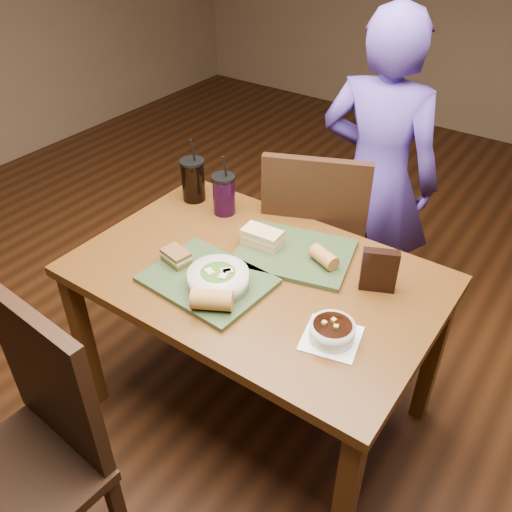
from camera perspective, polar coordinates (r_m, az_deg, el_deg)
The scene contains 16 objects.
ground at distance 2.49m, azimuth 0.00°, elevation -15.40°, with size 6.00×6.00×0.00m, color #381C0B.
dining_table at distance 2.02m, azimuth 0.00°, elevation -3.68°, with size 1.30×0.85×0.75m.
chair_near at distance 1.82m, azimuth -22.37°, elevation -17.85°, with size 0.46×0.47×1.00m.
chair_far at distance 2.46m, azimuth 7.06°, elevation 1.51°, with size 0.58×0.59×1.01m.
diner at distance 2.57m, azimuth 12.57°, elevation 7.90°, with size 0.56×0.37×1.54m, color #4C3696.
tray_near at distance 1.91m, azimuth -5.14°, elevation -2.55°, with size 0.42×0.32×0.02m, color #2A3C1F.
tray_far at distance 2.04m, azimuth 4.03°, elevation 0.28°, with size 0.42×0.32×0.02m, color #2A3C1F.
salad_bowl at distance 1.85m, azimuth -3.99°, elevation -2.34°, with size 0.21×0.21×0.07m.
soup_bowl at distance 1.70m, azimuth 8.00°, elevation -7.85°, with size 0.21×0.21×0.07m.
sandwich_near at distance 1.98m, azimuth -8.40°, elevation -0.05°, with size 0.11×0.09×0.05m.
sandwich_far at distance 2.05m, azimuth 0.64°, elevation 2.02°, with size 0.16×0.09×0.06m.
baguette_near at distance 1.76m, azimuth -4.67°, elevation -4.62°, with size 0.07×0.07×0.14m, color #AD7533.
baguette_far at distance 1.97m, azimuth 7.15°, elevation -0.12°, with size 0.06×0.06×0.11m, color #AD7533.
cup_cola at distance 2.36m, azimuth -6.63°, elevation 7.97°, with size 0.11×0.11×0.29m.
cup_berry at distance 2.26m, azimuth -3.39°, elevation 6.50°, with size 0.10×0.10×0.27m.
chip_bag at distance 1.88m, azimuth 12.82°, elevation -1.49°, with size 0.12×0.04×0.16m, color black.
Camera 1 is at (0.89, -1.26, 1.95)m, focal length 38.00 mm.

